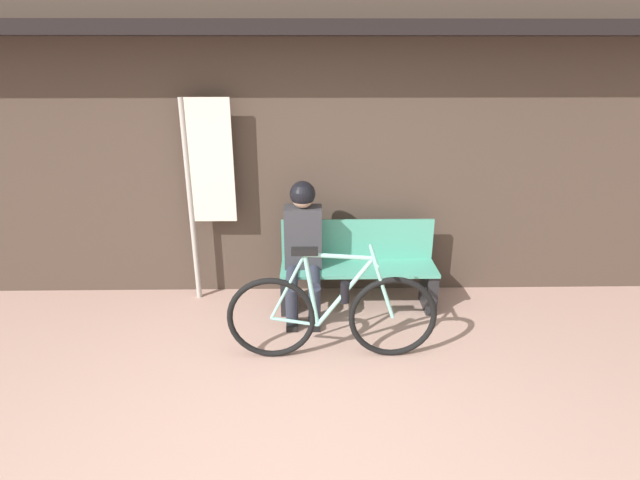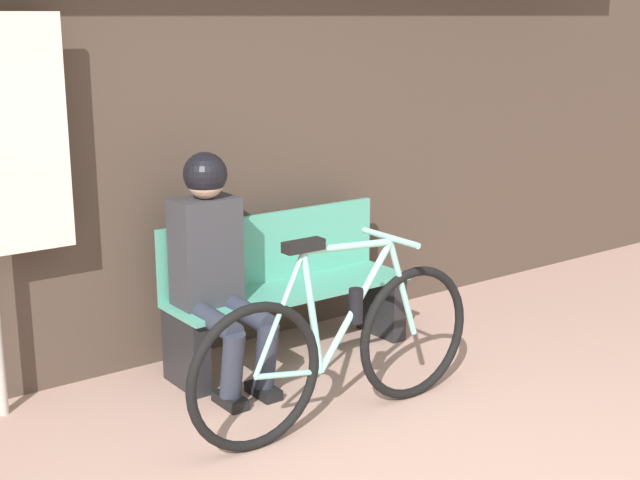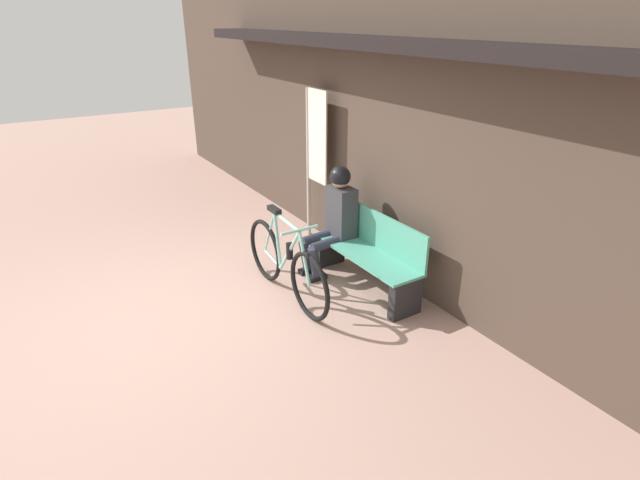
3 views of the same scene
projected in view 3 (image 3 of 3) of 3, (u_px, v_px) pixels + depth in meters
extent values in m
plane|color=tan|center=(173.00, 317.00, 4.95)|extent=(24.00, 24.00, 0.00)
cube|color=#4C3D33|center=(375.00, 129.00, 5.47)|extent=(12.00, 0.12, 3.20)
cube|color=black|center=(357.00, 42.00, 4.97)|extent=(6.60, 0.44, 0.12)
cube|color=#51A88E|center=(365.00, 253.00, 5.34)|extent=(1.45, 0.42, 0.03)
cube|color=#51A88E|center=(380.00, 231.00, 5.34)|extent=(1.45, 0.03, 0.40)
cube|color=#232326|center=(330.00, 248.00, 5.95)|extent=(0.10, 0.36, 0.40)
cube|color=#232326|center=(405.00, 298.00, 4.90)|extent=(0.10, 0.36, 0.40)
torus|color=black|center=(265.00, 250.00, 5.55)|extent=(0.70, 0.05, 0.70)
torus|color=black|center=(309.00, 286.00, 4.81)|extent=(0.70, 0.05, 0.70)
cylinder|color=#93DBCC|center=(286.00, 222.00, 4.93)|extent=(0.52, 0.03, 0.07)
cylinder|color=#93DBCC|center=(290.00, 251.00, 5.02)|extent=(0.45, 0.03, 0.59)
cylinder|color=#93DBCC|center=(278.00, 240.00, 5.21)|extent=(0.13, 0.03, 0.61)
cylinder|color=#93DBCC|center=(273.00, 259.00, 5.43)|extent=(0.37, 0.03, 0.09)
cylinder|color=#93DBCC|center=(270.00, 232.00, 5.34)|extent=(0.29, 0.02, 0.55)
cylinder|color=#93DBCC|center=(304.00, 259.00, 4.78)|extent=(0.20, 0.03, 0.52)
cube|color=black|center=(274.00, 210.00, 5.11)|extent=(0.20, 0.07, 0.05)
cylinder|color=#93DBCC|center=(300.00, 230.00, 4.73)|extent=(0.03, 0.40, 0.03)
cylinder|color=black|center=(290.00, 251.00, 5.02)|extent=(0.07, 0.07, 0.17)
cylinder|color=#2D3342|center=(318.00, 237.00, 5.71)|extent=(0.11, 0.41, 0.13)
cylinder|color=#2D3342|center=(306.00, 255.00, 5.71)|extent=(0.11, 0.17, 0.37)
cube|color=black|center=(308.00, 270.00, 5.80)|extent=(0.10, 0.22, 0.06)
cylinder|color=#2D3342|center=(328.00, 243.00, 5.56)|extent=(0.11, 0.41, 0.13)
cylinder|color=#2D3342|center=(315.00, 262.00, 5.55)|extent=(0.11, 0.17, 0.37)
cube|color=black|center=(317.00, 277.00, 5.65)|extent=(0.10, 0.22, 0.06)
cube|color=#38383D|center=(341.00, 212.00, 5.63)|extent=(0.34, 0.22, 0.57)
sphere|color=tan|center=(340.00, 179.00, 5.46)|extent=(0.20, 0.20, 0.20)
sphere|color=black|center=(340.00, 176.00, 5.45)|extent=(0.23, 0.23, 0.23)
cylinder|color=#B7B2A8|center=(308.00, 165.00, 6.44)|extent=(0.05, 0.05, 1.94)
cube|color=silver|center=(318.00, 137.00, 6.10)|extent=(0.40, 0.02, 1.14)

